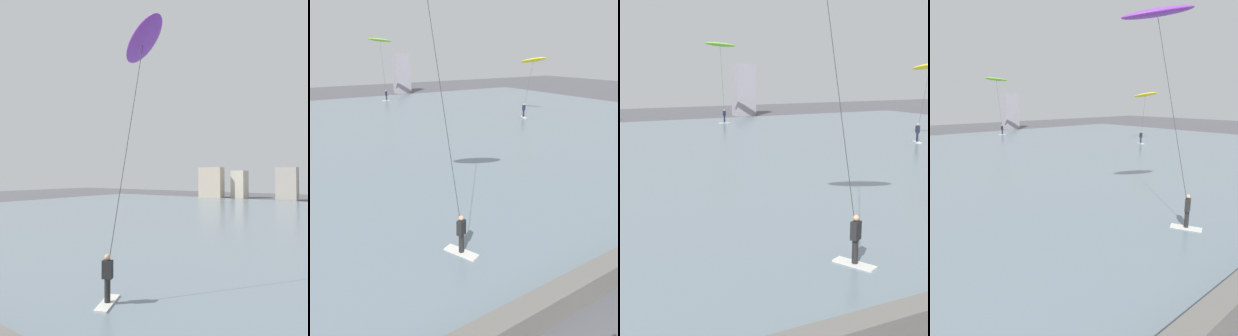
{
  "view_description": "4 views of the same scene",
  "coord_description": "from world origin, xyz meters",
  "views": [
    {
      "loc": [
        6.88,
        0.32,
        4.36
      ],
      "look_at": [
        -0.11,
        10.31,
        4.68
      ],
      "focal_mm": 32.47,
      "sensor_mm": 36.0,
      "label": 1
    },
    {
      "loc": [
        -5.79,
        -1.14,
        7.49
      ],
      "look_at": [
        2.04,
        11.24,
        2.14
      ],
      "focal_mm": 33.87,
      "sensor_mm": 36.0,
      "label": 2
    },
    {
      "loc": [
        -8.92,
        -3.66,
        6.08
      ],
      "look_at": [
        -0.94,
        12.11,
        2.52
      ],
      "focal_mm": 50.83,
      "sensor_mm": 36.0,
      "label": 3
    },
    {
      "loc": [
        -12.62,
        0.82,
        5.95
      ],
      "look_at": [
        -2.42,
        12.55,
        2.5
      ],
      "focal_mm": 32.93,
      "sensor_mm": 36.0,
      "label": 4
    }
  ],
  "objects": [
    {
      "name": "kitesurfer_purple",
      "position": [
        -0.35,
        9.72,
        8.99
      ],
      "size": [
        3.4,
        4.24,
        10.16
      ],
      "color": "silver",
      "rests_on": "water_bay"
    },
    {
      "name": "kitesurfer_lime",
      "position": [
        11.92,
        51.87,
        8.77
      ],
      "size": [
        3.8,
        3.75,
        9.77
      ],
      "color": "silver",
      "rests_on": "water_bay"
    },
    {
      "name": "seawall_barrier",
      "position": [
        0.0,
        3.77,
        0.46
      ],
      "size": [
        60.0,
        0.7,
        0.92
      ],
      "primitive_type": "cube",
      "color": "#66635E",
      "rests_on": "ground"
    },
    {
      "name": "water_bay",
      "position": [
        0.0,
        30.47,
        0.05
      ],
      "size": [
        84.0,
        52.0,
        0.1
      ],
      "primitive_type": "cube",
      "color": "slate",
      "rests_on": "ground"
    },
    {
      "name": "kitesurfer_yellow",
      "position": [
        22.74,
        28.45,
        6.11
      ],
      "size": [
        3.91,
        3.58,
        7.11
      ],
      "color": "silver",
      "rests_on": "water_bay"
    }
  ]
}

